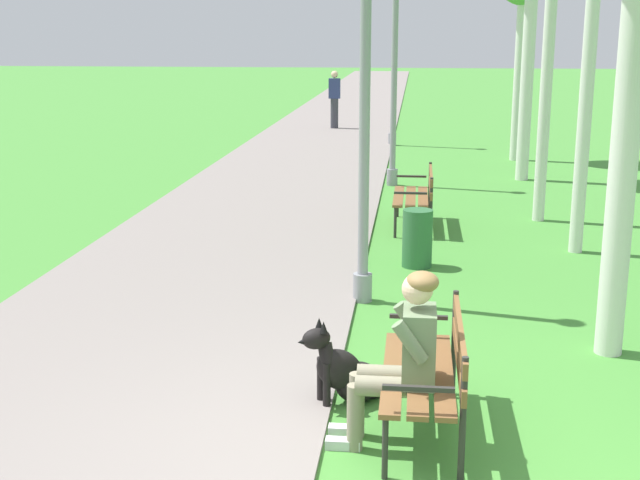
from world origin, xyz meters
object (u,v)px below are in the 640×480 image
object	(u,v)px
park_bench_mid	(418,192)
litter_bin	(417,238)
pedestrian_distant	(334,100)
lamp_post_mid	(395,58)
lamp_post_near	(365,96)
person_seated_on_near_bench	(403,352)
lamp_post_far	(394,54)
park_bench_near	(432,365)
dog_black	(345,372)

from	to	relation	value
park_bench_mid	litter_bin	xyz separation A→B (m)	(0.00, -2.14, -0.16)
pedestrian_distant	lamp_post_mid	bearing A→B (deg)	-77.87
lamp_post_mid	litter_bin	world-z (taller)	lamp_post_mid
lamp_post_near	pedestrian_distant	size ratio (longest dim) A/B	2.51
person_seated_on_near_bench	pedestrian_distant	size ratio (longest dim) A/B	0.76
person_seated_on_near_bench	park_bench_mid	bearing A→B (deg)	89.19
lamp_post_mid	lamp_post_far	distance (m)	5.63
lamp_post_mid	litter_bin	distance (m)	5.91
lamp_post_far	pedestrian_distant	xyz separation A→B (m)	(-1.75, 3.28, -1.36)
person_seated_on_near_bench	lamp_post_near	xyz separation A→B (m)	(-0.47, 3.22, 1.46)
lamp_post_near	lamp_post_far	bearing A→B (deg)	90.31
park_bench_near	lamp_post_far	xyz separation A→B (m)	(-0.74, 15.65, 1.69)
lamp_post_mid	person_seated_on_near_bench	bearing A→B (deg)	-87.95
person_seated_on_near_bench	litter_bin	distance (m)	4.67
litter_bin	pedestrian_distant	world-z (taller)	pedestrian_distant
lamp_post_mid	pedestrian_distant	world-z (taller)	lamp_post_mid
park_bench_near	dog_black	size ratio (longest dim) A/B	1.96
lamp_post_near	litter_bin	size ratio (longest dim) A/B	5.92
park_bench_mid	lamp_post_mid	distance (m)	3.89
litter_bin	park_bench_mid	bearing A→B (deg)	90.07
lamp_post_near	lamp_post_far	distance (m)	12.64
park_bench_near	dog_black	bearing A→B (deg)	147.00
park_bench_mid	dog_black	size ratio (longest dim) A/B	1.96
lamp_post_near	pedestrian_distant	bearing A→B (deg)	96.50
park_bench_near	litter_bin	distance (m)	4.45
dog_black	lamp_post_mid	xyz separation A→B (m)	(0.07, 9.60, 2.03)
lamp_post_far	litter_bin	xyz separation A→B (m)	(0.64, -11.20, -1.86)
dog_black	lamp_post_mid	bearing A→B (deg)	89.57
lamp_post_mid	park_bench_near	bearing A→B (deg)	-86.72
person_seated_on_near_bench	lamp_post_mid	bearing A→B (deg)	92.05
person_seated_on_near_bench	lamp_post_near	size ratio (longest dim) A/B	0.30
lamp_post_mid	lamp_post_far	size ratio (longest dim) A/B	1.04
park_bench_near	lamp_post_mid	distance (m)	10.19
park_bench_near	lamp_post_near	world-z (taller)	lamp_post_near
lamp_post_near	litter_bin	xyz separation A→B (m)	(0.57, 1.44, -1.79)
park_bench_mid	person_seated_on_near_bench	distance (m)	6.80
lamp_post_mid	pedestrian_distant	distance (m)	9.23
park_bench_mid	dog_black	bearing A→B (deg)	-94.95
park_bench_near	lamp_post_near	bearing A→B (deg)	102.66
park_bench_mid	litter_bin	world-z (taller)	park_bench_mid
park_bench_mid	pedestrian_distant	bearing A→B (deg)	100.91
dog_black	person_seated_on_near_bench	bearing A→B (deg)	-55.31
pedestrian_distant	park_bench_mid	bearing A→B (deg)	-79.09
park_bench_mid	person_seated_on_near_bench	xyz separation A→B (m)	(-0.10, -6.80, 0.17)
pedestrian_distant	park_bench_near	bearing A→B (deg)	-82.51
park_bench_near	lamp_post_far	world-z (taller)	lamp_post_far
park_bench_mid	pedestrian_distant	xyz separation A→B (m)	(-2.38, 12.34, 0.33)
lamp_post_near	lamp_post_mid	xyz separation A→B (m)	(0.10, 7.01, 0.15)
park_bench_near	person_seated_on_near_bench	size ratio (longest dim) A/B	1.20
lamp_post_mid	litter_bin	size ratio (longest dim) A/B	6.33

